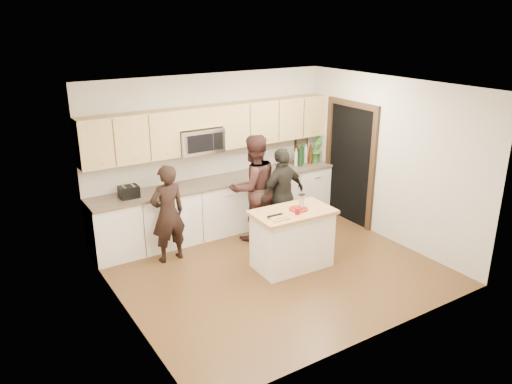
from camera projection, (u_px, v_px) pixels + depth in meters
floor at (275, 269)px, 7.49m from camera, size 4.50×4.50×0.00m
room_shell at (277, 158)px, 6.91m from camera, size 4.52×4.02×2.71m
back_cabinetry at (221, 205)px, 8.68m from camera, size 4.50×0.66×0.94m
upper_cabinetry at (216, 126)px, 8.35m from camera, size 4.50×0.33×0.75m
microwave at (199, 140)px, 8.21m from camera, size 0.76×0.41×0.40m
doorway at (350, 159)px, 8.94m from camera, size 0.06×1.25×2.20m
framed_picture at (301, 142)px, 9.62m from camera, size 0.30×0.03×0.38m
dish_towel at (173, 201)px, 7.94m from camera, size 0.34×0.60×0.48m
island at (292, 238)px, 7.44m from camera, size 1.22×0.74×0.90m
red_plate at (298, 209)px, 7.32m from camera, size 0.28×0.28×0.02m
box_grater at (301, 201)px, 7.30m from camera, size 0.08×0.05×0.22m
drink_glass at (297, 211)px, 7.15m from camera, size 0.07×0.07×0.09m
cutting_board at (280, 218)px, 7.01m from camera, size 0.28×0.21×0.02m
tongs at (275, 215)px, 7.05m from camera, size 0.25×0.04×0.02m
knife at (282, 218)px, 6.98m from camera, size 0.22×0.03×0.01m
toaster at (129, 192)px, 7.67m from camera, size 0.29×0.22×0.19m
bottle_cluster at (300, 155)px, 9.35m from camera, size 0.57×0.24×0.40m
orchid at (316, 149)px, 9.52m from camera, size 0.34×0.35×0.49m
woman_left at (168, 214)px, 7.53m from camera, size 0.59×0.41×1.53m
woman_center at (254, 188)px, 8.26m from camera, size 0.88×0.69×1.79m
woman_right at (282, 195)px, 8.26m from camera, size 0.98×0.53×1.58m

